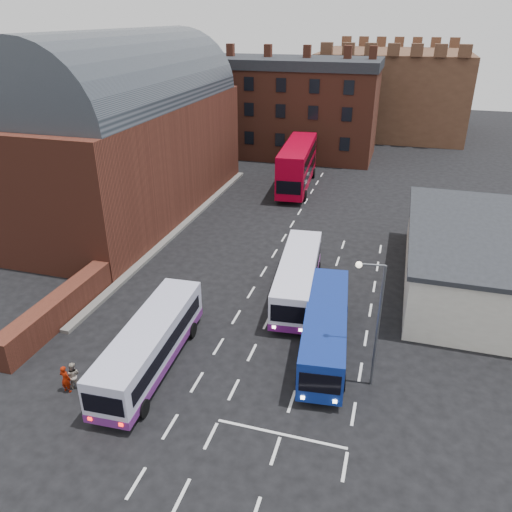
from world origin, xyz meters
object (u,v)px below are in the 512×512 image
(bus_white_outbound, at_px, (150,342))
(bus_blue, at_px, (325,327))
(bus_red_double, at_px, (297,165))
(bus_white_inbound, at_px, (298,275))
(pedestrian_red, at_px, (65,379))
(street_lamp, at_px, (374,314))
(pedestrian_beige, at_px, (73,375))

(bus_white_outbound, xyz_separation_m, bus_blue, (8.57, 4.03, -0.01))
(bus_white_outbound, height_order, bus_red_double, bus_red_double)
(bus_white_inbound, distance_m, pedestrian_red, 15.40)
(bus_white_inbound, relative_size, street_lamp, 1.47)
(pedestrian_beige, bearing_deg, bus_white_outbound, -156.95)
(bus_red_double, height_order, pedestrian_red, bus_red_double)
(bus_white_outbound, relative_size, bus_blue, 1.00)
(bus_white_inbound, distance_m, pedestrian_beige, 15.00)
(bus_white_inbound, height_order, bus_blue, bus_white_inbound)
(bus_white_outbound, distance_m, pedestrian_beige, 4.09)
(street_lamp, bearing_deg, bus_white_inbound, 124.66)
(bus_red_double, distance_m, pedestrian_beige, 34.96)
(pedestrian_beige, bearing_deg, bus_red_double, -113.95)
(pedestrian_red, bearing_deg, bus_blue, -145.49)
(bus_red_double, bearing_deg, pedestrian_red, 78.91)
(bus_white_inbound, bearing_deg, pedestrian_beige, 48.02)
(pedestrian_red, bearing_deg, pedestrian_beige, -110.39)
(bus_white_outbound, xyz_separation_m, bus_white_inbound, (5.87, 9.44, 0.02))
(bus_white_outbound, distance_m, bus_white_inbound, 11.12)
(street_lamp, bearing_deg, pedestrian_beige, -162.57)
(bus_white_outbound, relative_size, bus_red_double, 0.81)
(bus_white_inbound, relative_size, pedestrian_beige, 6.83)
(bus_red_double, xyz_separation_m, street_lamp, (10.18, -30.23, 1.61))
(bus_red_double, relative_size, pedestrian_beige, 8.24)
(pedestrian_red, height_order, pedestrian_beige, pedestrian_red)
(bus_blue, height_order, pedestrian_red, bus_blue)
(bus_white_inbound, xyz_separation_m, pedestrian_red, (-9.08, -12.41, -0.83))
(street_lamp, height_order, pedestrian_beige, street_lamp)
(pedestrian_beige, bearing_deg, street_lamp, -179.97)
(bus_blue, bearing_deg, pedestrian_beige, 23.43)
(bus_blue, relative_size, bus_red_double, 0.81)
(bus_white_outbound, relative_size, bus_white_inbound, 0.98)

